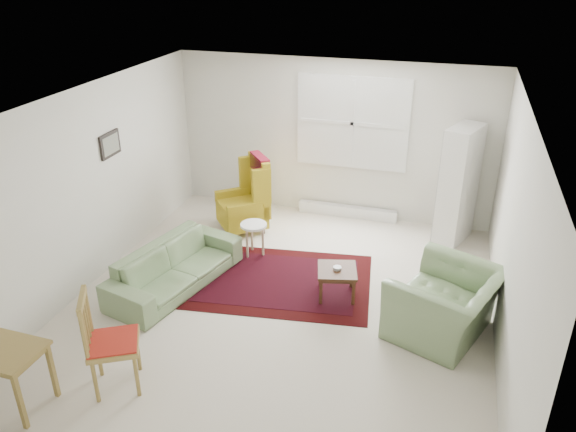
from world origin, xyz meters
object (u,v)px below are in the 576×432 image
(desk_chair, at_px, (113,341))
(coffee_table, at_px, (337,282))
(armchair, at_px, (446,298))
(cabinet, at_px, (459,185))
(stool, at_px, (254,239))
(sofa, at_px, (174,259))
(wingback_chair, at_px, (241,195))

(desk_chair, bearing_deg, coffee_table, -67.30)
(armchair, bearing_deg, cabinet, -159.25)
(stool, bearing_deg, desk_chair, -97.80)
(sofa, xyz_separation_m, desk_chair, (0.30, -1.83, 0.15))
(wingback_chair, distance_m, cabinet, 3.20)
(stool, bearing_deg, cabinet, 26.04)
(coffee_table, bearing_deg, sofa, -169.91)
(stool, bearing_deg, coffee_table, -27.23)
(cabinet, relative_size, desk_chair, 1.61)
(armchair, bearing_deg, sofa, -68.82)
(wingback_chair, relative_size, stool, 2.38)
(stool, bearing_deg, armchair, -22.04)
(sofa, xyz_separation_m, armchair, (3.34, -0.02, 0.07))
(wingback_chair, xyz_separation_m, desk_chair, (0.05, -3.58, -0.05))
(sofa, relative_size, wingback_chair, 1.63)
(cabinet, distance_m, desk_chair, 5.21)
(sofa, xyz_separation_m, cabinet, (3.37, 2.36, 0.48))
(cabinet, bearing_deg, wingback_chair, -147.93)
(coffee_table, relative_size, stool, 0.96)
(coffee_table, height_order, cabinet, cabinet)
(stool, height_order, cabinet, cabinet)
(wingback_chair, height_order, desk_chair, wingback_chair)
(sofa, xyz_separation_m, stool, (0.69, 1.05, -0.14))
(armchair, bearing_deg, stool, -90.52)
(coffee_table, xyz_separation_m, cabinet, (1.34, 2.00, 0.68))
(sofa, distance_m, cabinet, 4.15)
(armchair, xyz_separation_m, cabinet, (0.03, 2.38, 0.41))
(armchair, distance_m, desk_chair, 3.54)
(sofa, bearing_deg, coffee_table, -65.52)
(sofa, distance_m, coffee_table, 2.08)
(sofa, height_order, coffee_table, sofa)
(sofa, bearing_deg, desk_chair, -156.37)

